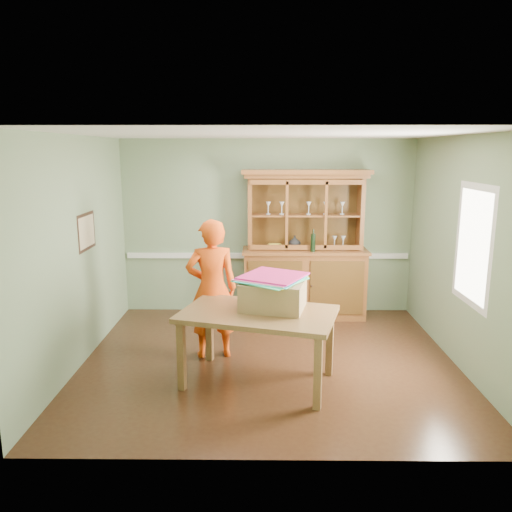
{
  "coord_description": "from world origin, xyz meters",
  "views": [
    {
      "loc": [
        -0.1,
        -5.7,
        2.52
      ],
      "look_at": [
        -0.16,
        0.4,
        1.23
      ],
      "focal_mm": 35.0,
      "sensor_mm": 36.0,
      "label": 1
    }
  ],
  "objects_px": {
    "china_hutch": "(304,266)",
    "person": "(212,289)",
    "cardboard_box": "(273,295)",
    "dining_table": "(258,320)"
  },
  "relations": [
    {
      "from": "china_hutch",
      "to": "dining_table",
      "type": "relative_size",
      "value": 1.22
    },
    {
      "from": "china_hutch",
      "to": "person",
      "type": "bearing_deg",
      "value": -128.72
    },
    {
      "from": "dining_table",
      "to": "person",
      "type": "xyz_separation_m",
      "value": [
        -0.57,
        0.73,
        0.14
      ]
    },
    {
      "from": "dining_table",
      "to": "cardboard_box",
      "type": "xyz_separation_m",
      "value": [
        0.16,
        0.11,
        0.25
      ]
    },
    {
      "from": "cardboard_box",
      "to": "person",
      "type": "distance_m",
      "value": 0.97
    },
    {
      "from": "person",
      "to": "china_hutch",
      "type": "bearing_deg",
      "value": -138.46
    },
    {
      "from": "cardboard_box",
      "to": "person",
      "type": "height_order",
      "value": "person"
    },
    {
      "from": "dining_table",
      "to": "person",
      "type": "height_order",
      "value": "person"
    },
    {
      "from": "dining_table",
      "to": "cardboard_box",
      "type": "relative_size",
      "value": 2.77
    },
    {
      "from": "dining_table",
      "to": "person",
      "type": "distance_m",
      "value": 0.94
    }
  ]
}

